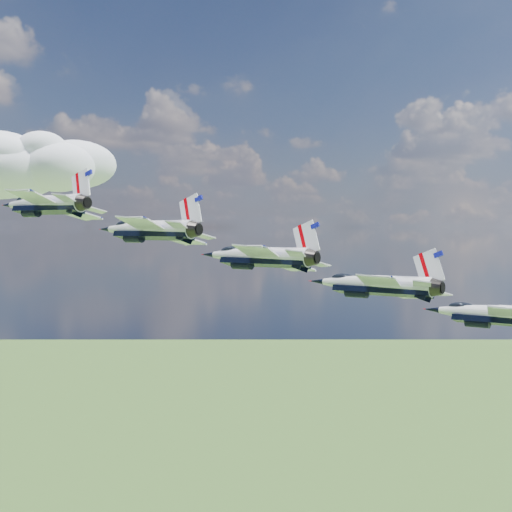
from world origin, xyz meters
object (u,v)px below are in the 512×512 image
jet_4 (495,314)px  jet_2 (256,256)px  jet_0 (42,204)px  jet_3 (372,284)px  jet_1 (146,229)px

jet_4 → jet_2: bearing=115.8°
jet_0 → jet_3: size_ratio=1.00×
jet_0 → jet_2: 26.50m
jet_3 → jet_4: bearing=-64.2°
jet_4 → jet_1: bearing=115.8°
jet_1 → jet_4: bearing=-64.2°
jet_3 → jet_1: bearing=115.8°
jet_1 → jet_3: size_ratio=1.00×
jet_2 → jet_4: bearing=-64.2°
jet_2 → jet_4: size_ratio=1.00×
jet_1 → jet_3: 26.50m
jet_0 → jet_4: bearing=-64.2°
jet_2 → jet_3: jet_2 is taller
jet_3 → jet_4: jet_3 is taller
jet_0 → jet_3: bearing=-64.2°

